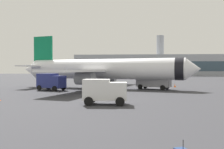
{
  "coord_description": "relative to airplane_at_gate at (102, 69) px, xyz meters",
  "views": [
    {
      "loc": [
        -0.02,
        -2.66,
        3.57
      ],
      "look_at": [
        -1.92,
        24.63,
        3.0
      ],
      "focal_mm": 37.22,
      "sensor_mm": 36.0,
      "label": 1
    }
  ],
  "objects": [
    {
      "name": "airplane_at_gate",
      "position": [
        0.0,
        0.0,
        0.0
      ],
      "size": [
        35.19,
        32.08,
        10.5
      ],
      "color": "white",
      "rests_on": "ground"
    },
    {
      "name": "service_truck",
      "position": [
        -8.26,
        -4.73,
        -2.05
      ],
      "size": [
        5.28,
        3.96,
        2.9
      ],
      "color": "navy",
      "rests_on": "ground"
    },
    {
      "name": "fuel_truck",
      "position": [
        9.54,
        -1.29,
        -1.88
      ],
      "size": [
        6.44,
        4.8,
        3.2
      ],
      "color": "gray",
      "rests_on": "ground"
    },
    {
      "name": "cargo_van",
      "position": [
        2.59,
        -20.23,
        -2.21
      ],
      "size": [
        4.42,
        2.35,
        2.6
      ],
      "color": "white",
      "rests_on": "ground"
    },
    {
      "name": "safety_cone_near",
      "position": [
        9.52,
        4.46,
        -3.28
      ],
      "size": [
        0.44,
        0.44,
        0.76
      ],
      "color": "#F2590C",
      "rests_on": "ground"
    },
    {
      "name": "safety_cone_far",
      "position": [
        14.53,
        4.19,
        -3.31
      ],
      "size": [
        0.44,
        0.44,
        0.71
      ],
      "color": "#F2590C",
      "rests_on": "ground"
    },
    {
      "name": "safety_cone_outer",
      "position": [
        -2.38,
        9.53,
        -3.3
      ],
      "size": [
        0.44,
        0.44,
        0.72
      ],
      "color": "#F2590C",
      "rests_on": "ground"
    },
    {
      "name": "terminal_building",
      "position": [
        17.18,
        98.61,
        2.59
      ],
      "size": [
        86.75,
        20.59,
        24.23
      ],
      "color": "#9EA3AD",
      "rests_on": "ground"
    }
  ]
}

